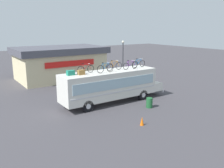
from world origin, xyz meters
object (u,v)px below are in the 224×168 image
Objects in this scene: bus at (111,84)px; trash_bin at (149,103)px; luggage_bag_2 at (81,72)px; traffic_cone at (142,121)px; luggage_bag_1 at (71,73)px; rooftop_bicycle_5 at (139,64)px; rooftop_bicycle_2 at (105,68)px; street_lamp at (123,60)px; rooftop_bicycle_4 at (130,65)px; rooftop_bicycle_1 at (86,69)px; rooftop_bicycle_3 at (114,66)px.

bus is 4.01m from trash_bin.
bus is 3.50m from luggage_bag_2.
bus reaches higher than traffic_cone.
luggage_bag_1 is 0.72× the size of trash_bin.
rooftop_bicycle_5 is 2.53× the size of traffic_cone.
rooftop_bicycle_2 is 0.32× the size of street_lamp.
bus is 6.20m from traffic_cone.
rooftop_bicycle_4 is at bearing 87.83° from trash_bin.
luggage_bag_2 is at bearing -149.02° from street_lamp.
trash_bin is 9.03m from street_lamp.
luggage_bag_1 is 0.99× the size of traffic_cone.
rooftop_bicycle_1 is at bearing 140.54° from trash_bin.
rooftop_bicycle_2 is 2.99m from rooftop_bicycle_4.
bus is 3.90m from rooftop_bicycle_5.
bus is at bearing -155.68° from rooftop_bicycle_3.
street_lamp reaches higher than trash_bin.
luggage_bag_2 is (-3.15, -0.02, 1.51)m from bus.
rooftop_bicycle_2 is (2.25, -0.36, 0.19)m from luggage_bag_2.
trash_bin is at bearing -32.04° from luggage_bag_2.
rooftop_bicycle_2 is at bearing -156.90° from bus.
rooftop_bicycle_4 is at bearing -163.18° from rooftop_bicycle_5.
rooftop_bicycle_3 is at bearing 3.89° from luggage_bag_2.
traffic_cone is at bearing -93.31° from rooftop_bicycle_2.
rooftop_bicycle_2 is at bearing 86.69° from traffic_cone.
rooftop_bicycle_2 is (3.11, -0.65, 0.19)m from luggage_bag_1.
luggage_bag_2 is at bearing -18.66° from luggage_bag_1.
rooftop_bicycle_4 reaches higher than traffic_cone.
rooftop_bicycle_4 is 1.05× the size of rooftop_bicycle_5.
luggage_bag_2 is 0.84m from rooftop_bicycle_1.
trash_bin is at bearing -58.63° from bus.
rooftop_bicycle_3 is at bearing 23.54° from rooftop_bicycle_2.
luggage_bag_1 is at bearing 149.70° from trash_bin.
rooftop_bicycle_1 is 2.54× the size of traffic_cone.
rooftop_bicycle_3 is (4.51, -0.04, 0.19)m from luggage_bag_1.
trash_bin is (2.88, -2.85, -3.02)m from rooftop_bicycle_2.
rooftop_bicycle_3 is (2.96, -0.20, 0.02)m from rooftop_bicycle_1.
rooftop_bicycle_1 is 5.98m from rooftop_bicycle_5.
rooftop_bicycle_1 reaches higher than luggage_bag_2.
rooftop_bicycle_1 is 6.48m from trash_bin.
luggage_bag_1 is at bearing 176.20° from bus.
rooftop_bicycle_5 is at bearing -0.67° from rooftop_bicycle_3.
rooftop_bicycle_3 is (0.50, 0.22, 1.70)m from bus.
street_lamp is (2.98, 8.08, 2.74)m from trash_bin.
bus is 1.79m from rooftop_bicycle_3.
traffic_cone is at bearing -78.87° from rooftop_bicycle_1.
bus is at bearing 121.37° from trash_bin.
rooftop_bicycle_5 is (3.01, -0.04, -0.01)m from rooftop_bicycle_3.
luggage_bag_1 is at bearing 161.34° from luggage_bag_2.
rooftop_bicycle_1 is 0.95× the size of rooftop_bicycle_4.
rooftop_bicycle_4 is (1.59, -0.47, -0.02)m from rooftop_bicycle_3.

